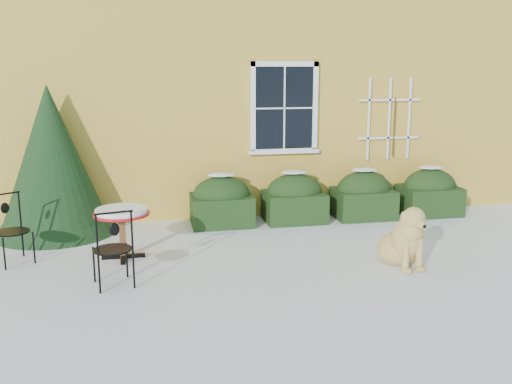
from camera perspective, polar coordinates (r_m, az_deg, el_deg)
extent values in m
plane|color=white|center=(7.64, 1.48, -8.19)|extent=(80.00, 80.00, 0.00)
cube|color=#EEBC45|center=(14.07, -4.90, 13.57)|extent=(12.00, 8.00, 6.00)
cube|color=black|center=(10.27, 2.83, 8.38)|extent=(1.05, 0.03, 1.45)
cube|color=white|center=(10.23, 2.89, 12.68)|extent=(1.23, 0.06, 0.09)
cube|color=white|center=(10.34, 2.80, 4.11)|extent=(1.23, 0.06, 0.09)
cube|color=white|center=(10.13, -0.32, 8.34)|extent=(0.09, 0.06, 1.63)
cube|color=white|center=(10.41, 5.92, 8.38)|extent=(0.09, 0.06, 1.63)
cube|color=white|center=(10.25, 2.86, 8.37)|extent=(0.02, 0.02, 1.45)
cube|color=white|center=(10.25, 2.86, 8.37)|extent=(1.05, 0.02, 0.02)
cube|color=white|center=(10.34, 2.80, 4.08)|extent=(1.29, 0.14, 0.07)
cube|color=white|center=(10.76, 11.20, 7.14)|extent=(0.04, 0.03, 1.50)
cube|color=white|center=(10.92, 13.16, 7.12)|extent=(0.04, 0.03, 1.50)
cube|color=white|center=(11.09, 15.05, 7.10)|extent=(0.04, 0.03, 1.50)
cube|color=white|center=(10.96, 13.07, 5.30)|extent=(1.20, 0.03, 0.04)
cube|color=white|center=(10.90, 13.25, 8.95)|extent=(1.20, 0.03, 0.04)
cylinder|color=#472D19|center=(10.96, 13.64, 6.33)|extent=(0.02, 0.02, 1.10)
cube|color=black|center=(9.91, -3.45, -1.82)|extent=(1.05, 0.80, 0.52)
ellipsoid|color=black|center=(9.85, -3.47, -0.34)|extent=(1.00, 0.72, 0.67)
ellipsoid|color=white|center=(9.78, -3.50, 1.72)|extent=(0.47, 0.32, 0.06)
cube|color=black|center=(10.16, 3.83, -1.47)|extent=(1.05, 0.80, 0.52)
ellipsoid|color=black|center=(10.10, 3.85, -0.03)|extent=(1.00, 0.72, 0.67)
ellipsoid|color=white|center=(10.03, 3.88, 1.99)|extent=(0.47, 0.32, 0.06)
cube|color=black|center=(10.57, 10.66, -1.12)|extent=(1.05, 0.80, 0.52)
ellipsoid|color=black|center=(10.51, 10.72, 0.26)|extent=(1.00, 0.72, 0.67)
ellipsoid|color=white|center=(10.44, 10.79, 2.20)|extent=(0.47, 0.32, 0.06)
cube|color=black|center=(11.11, 16.90, -0.79)|extent=(1.05, 0.80, 0.52)
ellipsoid|color=black|center=(11.06, 16.98, 0.53)|extent=(1.00, 0.72, 0.67)
ellipsoid|color=white|center=(10.99, 17.10, 2.37)|extent=(0.47, 0.32, 0.06)
cone|color=black|center=(9.94, -19.49, -0.56)|extent=(2.01, 2.01, 1.16)
cone|color=black|center=(9.83, -19.75, 3.04)|extent=(1.80, 1.80, 2.43)
cube|color=black|center=(8.46, -13.10, -6.27)|extent=(0.61, 0.07, 0.05)
cube|color=black|center=(8.46, -13.10, -6.27)|extent=(0.07, 0.61, 0.05)
cube|color=brown|center=(8.37, -13.20, -4.31)|extent=(0.09, 0.09, 0.66)
cylinder|color=red|center=(8.28, -13.31, -2.13)|extent=(0.79, 0.79, 0.03)
cylinder|color=white|center=(8.27, -13.33, -1.84)|extent=(0.73, 0.73, 0.06)
cylinder|color=black|center=(7.63, -12.79, -6.65)|extent=(0.02, 0.02, 0.47)
cylinder|color=black|center=(7.57, -15.89, -6.98)|extent=(0.02, 0.02, 0.47)
cylinder|color=black|center=(7.25, -12.13, -7.65)|extent=(0.02, 0.02, 0.47)
cylinder|color=black|center=(7.18, -15.40, -8.01)|extent=(0.02, 0.02, 0.47)
cylinder|color=black|center=(7.33, -14.15, -5.59)|extent=(0.48, 0.48, 0.02)
cylinder|color=black|center=(7.10, -12.30, -3.90)|extent=(0.02, 0.02, 0.52)
cylinder|color=black|center=(7.03, -15.62, -4.23)|extent=(0.02, 0.02, 0.52)
cylinder|color=black|center=(6.99, -14.06, -2.02)|extent=(0.45, 0.13, 0.02)
ellipsoid|color=black|center=(7.04, -13.98, -3.66)|extent=(0.13, 0.06, 0.16)
cylinder|color=black|center=(8.42, -23.87, -5.68)|extent=(0.02, 0.02, 0.45)
cylinder|color=black|center=(8.55, -21.33, -5.20)|extent=(0.02, 0.02, 0.45)
cylinder|color=black|center=(8.91, -22.31, -4.59)|extent=(0.02, 0.02, 0.45)
cylinder|color=black|center=(8.60, -23.19, -3.68)|extent=(0.46, 0.46, 0.02)
cylinder|color=black|center=(8.79, -22.56, -1.60)|extent=(0.02, 0.02, 0.50)
cylinder|color=black|center=(8.67, -23.93, -0.18)|extent=(0.39, 0.25, 0.02)
ellipsoid|color=black|center=(8.71, -23.82, -1.48)|extent=(0.12, 0.09, 0.16)
ellipsoid|color=#DAB261|center=(8.22, 14.00, -5.52)|extent=(0.65, 0.69, 0.46)
ellipsoid|color=#DAB261|center=(7.99, 14.88, -4.51)|extent=(0.48, 0.44, 0.57)
sphere|color=#DAB261|center=(7.91, 15.17, -3.76)|extent=(0.36, 0.36, 0.36)
cylinder|color=#DAB261|center=(7.88, 14.75, -6.18)|extent=(0.09, 0.09, 0.46)
cylinder|color=#DAB261|center=(7.99, 16.01, -5.99)|extent=(0.09, 0.09, 0.46)
ellipsoid|color=#DAB261|center=(7.90, 14.88, -7.59)|extent=(0.13, 0.16, 0.08)
ellipsoid|color=#DAB261|center=(8.01, 16.14, -7.38)|extent=(0.13, 0.16, 0.08)
cylinder|color=#DAB261|center=(7.88, 15.24, -3.34)|extent=(0.24, 0.29, 0.25)
sphere|color=#DAB261|center=(7.81, 15.50, -2.55)|extent=(0.30, 0.30, 0.30)
ellipsoid|color=#DAB261|center=(7.71, 16.05, -3.09)|extent=(0.17, 0.25, 0.13)
sphere|color=black|center=(7.63, 16.48, -3.32)|extent=(0.05, 0.05, 0.05)
ellipsoid|color=#DAB261|center=(7.77, 14.53, -2.56)|extent=(0.09, 0.11, 0.19)
ellipsoid|color=#DAB261|center=(7.92, 16.12, -2.39)|extent=(0.09, 0.11, 0.19)
cylinder|color=#DAB261|center=(8.55, 14.19, -5.87)|extent=(0.29, 0.34, 0.08)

